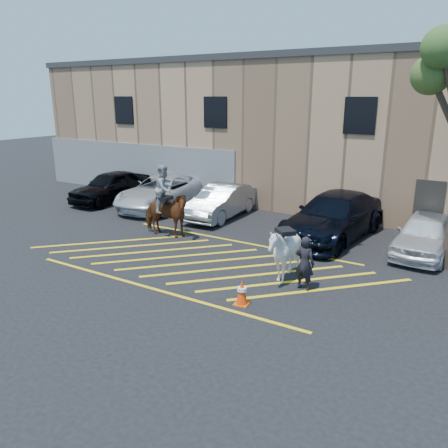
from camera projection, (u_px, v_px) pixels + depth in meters
The scene contains 12 objects.
ground at pixel (207, 259), 14.94m from camera, with size 90.00×90.00×0.00m, color black.
car_black_suv at pixel (111, 186), 22.94m from camera, with size 1.90×4.72×1.61m, color black.
car_white_pickup at pixel (162, 192), 21.72m from camera, with size 2.60×5.64×1.57m, color silver.
car_silver_sedan at pixel (222, 201), 19.96m from camera, with size 1.56×4.49×1.48m, color gray.
car_blue_suv at pixel (334, 216), 17.03m from camera, with size 2.42×5.94×1.73m, color black.
car_white_suv at pixel (425, 234), 15.31m from camera, with size 1.70×4.24×1.44m, color white.
handler at pixel (305, 263), 12.44m from camera, with size 0.58×0.38×1.60m, color black.
warehouse at pixel (326, 129), 23.78m from camera, with size 32.42×10.20×7.30m.
hatching_zone at pixel (203, 262), 14.69m from camera, with size 12.60×5.12×0.01m.
mounted_bay at pixel (165, 208), 17.08m from camera, with size 2.26×1.20×2.87m.
saddled_white at pixel (284, 253), 13.02m from camera, with size 2.11×2.12×1.75m.
traffic_cone at pixel (242, 292), 11.64m from camera, with size 0.42×0.42×0.73m.
Camera 1 is at (7.66, -11.71, 5.39)m, focal length 35.00 mm.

